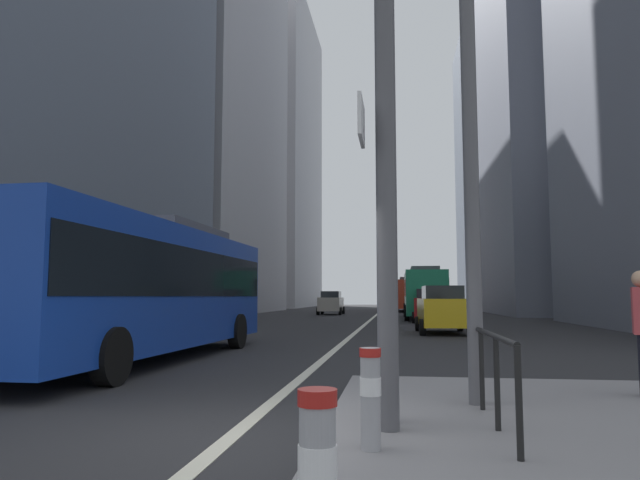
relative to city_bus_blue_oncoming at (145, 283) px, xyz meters
The scene contains 18 objects.
ground_plane 13.90m from the city_bus_blue_oncoming, 72.46° to the left, with size 160.00×160.00×0.00m, color #28282B.
lane_centre_line 23.57m from the city_bus_blue_oncoming, 79.82° to the left, with size 0.20×80.00×0.01m, color beige.
office_tower_left_mid 46.72m from the city_bus_blue_oncoming, 106.83° to the left, with size 10.46×24.81×48.79m, color #9E9EA3.
office_tower_left_far 74.00m from the city_bus_blue_oncoming, 99.58° to the left, with size 10.29×25.51×44.26m, color #9E9EA3.
office_tower_right_mid 49.62m from the city_bus_blue_oncoming, 62.16° to the left, with size 13.91×20.99×44.16m, color slate.
office_tower_right_far 68.45m from the city_bus_blue_oncoming, 71.46° to the left, with size 13.58×17.14×35.82m, color slate.
city_bus_blue_oncoming is the anchor object (origin of this frame).
city_bus_red_receding 27.96m from the city_bus_blue_oncoming, 74.08° to the left, with size 2.71×10.83×3.40m.
city_bus_red_distant 47.86m from the city_bus_blue_oncoming, 81.60° to the left, with size 2.79×10.97×3.40m.
car_oncoming_mid 35.37m from the city_bus_blue_oncoming, 89.43° to the left, with size 2.06×4.22×1.94m.
car_receding_near 23.02m from the city_bus_blue_oncoming, 70.24° to the left, with size 2.17×4.53×1.94m.
car_receding_far 13.83m from the city_bus_blue_oncoming, 55.89° to the left, with size 2.14×4.47×1.94m.
traffic_signal_gantry 8.21m from the city_bus_blue_oncoming, 61.87° to the right, with size 6.36×0.65×6.00m.
street_lamp_post 9.41m from the city_bus_blue_oncoming, 37.72° to the right, with size 5.50×0.32×8.00m.
bollard_left 11.67m from the city_bus_blue_oncoming, 61.38° to the right, with size 0.20×0.20×0.91m.
bollard_right 9.67m from the city_bus_blue_oncoming, 53.58° to the right, with size 0.20×0.20×0.90m.
bollard_back 8.88m from the city_bus_blue_oncoming, 48.51° to the right, with size 0.20×0.20×0.77m.
pedestrian_railing 9.40m from the city_bus_blue_oncoming, 41.96° to the right, with size 0.06×3.35×0.98m.
Camera 1 is at (1.81, -6.18, 1.51)m, focal length 32.48 mm.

